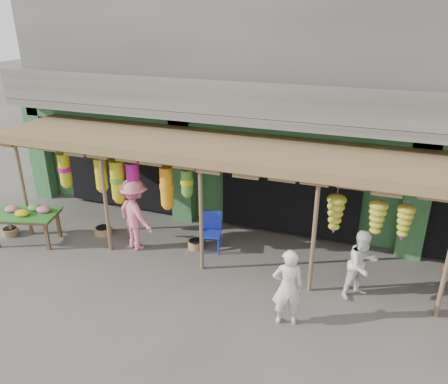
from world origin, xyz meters
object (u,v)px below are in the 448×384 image
(person_front, at_px, (288,287))
(person_shopper, at_px, (135,214))
(person_right, at_px, (362,265))
(blue_chair, at_px, (212,229))
(flower_table, at_px, (26,214))

(person_front, bearing_deg, person_shopper, -39.12)
(person_right, bearing_deg, blue_chair, 123.36)
(flower_table, distance_m, blue_chair, 4.75)
(flower_table, height_order, person_shopper, person_shopper)
(person_front, bearing_deg, blue_chair, -60.68)
(flower_table, distance_m, person_right, 8.21)
(blue_chair, bearing_deg, person_right, -26.09)
(blue_chair, distance_m, person_shopper, 1.92)
(blue_chair, distance_m, person_right, 3.72)
(person_front, height_order, person_right, person_front)
(blue_chair, bearing_deg, person_shopper, -175.82)
(person_right, bearing_deg, person_shopper, 133.45)
(person_front, bearing_deg, person_right, -151.52)
(person_shopper, bearing_deg, person_right, -157.45)
(flower_table, relative_size, person_front, 1.13)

